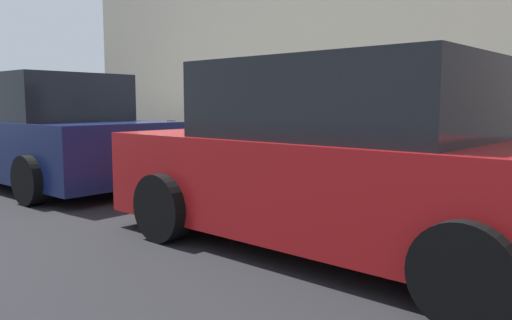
% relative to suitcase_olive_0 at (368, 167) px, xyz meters
% --- Properties ---
extents(ground_plane, '(40.00, 40.00, 0.00)m').
position_rel_suitcase_olive_0_xyz_m(ground_plane, '(4.27, 0.67, -0.44)').
color(ground_plane, black).
extents(sidewalk_curb, '(18.00, 5.00, 0.14)m').
position_rel_suitcase_olive_0_xyz_m(sidewalk_curb, '(4.27, -1.83, -0.37)').
color(sidewalk_curb, '#ADA89E').
rests_on(sidewalk_curb, ground_plane).
extents(suitcase_olive_0, '(0.39, 0.22, 0.83)m').
position_rel_suitcase_olive_0_xyz_m(suitcase_olive_0, '(0.00, 0.00, 0.00)').
color(suitcase_olive_0, '#59601E').
rests_on(suitcase_olive_0, sidewalk_curb).
extents(suitcase_red_1, '(0.51, 0.29, 0.76)m').
position_rel_suitcase_olive_0_xyz_m(suitcase_red_1, '(0.54, 0.04, -0.03)').
color(suitcase_red_1, red).
rests_on(suitcase_red_1, sidewalk_curb).
extents(suitcase_silver_2, '(0.43, 0.26, 1.03)m').
position_rel_suitcase_olive_0_xyz_m(suitcase_silver_2, '(1.09, -0.12, 0.06)').
color(suitcase_silver_2, '#9EA0A8').
rests_on(suitcase_silver_2, sidewalk_curb).
extents(suitcase_navy_3, '(0.39, 0.24, 0.85)m').
position_rel_suitcase_olive_0_xyz_m(suitcase_navy_3, '(1.59, 0.01, -0.01)').
color(suitcase_navy_3, navy).
rests_on(suitcase_navy_3, sidewalk_curb).
extents(suitcase_teal_4, '(0.36, 0.22, 0.90)m').
position_rel_suitcase_olive_0_xyz_m(suitcase_teal_4, '(2.05, -0.10, -0.01)').
color(suitcase_teal_4, '#0F606B').
rests_on(suitcase_teal_4, sidewalk_curb).
extents(suitcase_black_5, '(0.48, 0.25, 0.83)m').
position_rel_suitcase_olive_0_xyz_m(suitcase_black_5, '(2.56, -0.09, -0.04)').
color(suitcase_black_5, black).
rests_on(suitcase_black_5, sidewalk_curb).
extents(fire_hydrant, '(0.39, 0.21, 0.79)m').
position_rel_suitcase_olive_0_xyz_m(fire_hydrant, '(3.43, -0.04, 0.11)').
color(fire_hydrant, '#D89E0C').
rests_on(fire_hydrant, sidewalk_curb).
extents(bollard_post, '(0.15, 0.15, 0.84)m').
position_rel_suitcase_olive_0_xyz_m(bollard_post, '(3.94, 0.11, 0.12)').
color(bollard_post, '#333338').
rests_on(bollard_post, sidewalk_curb).
extents(parking_meter, '(0.12, 0.09, 1.27)m').
position_rel_suitcase_olive_0_xyz_m(parking_meter, '(-1.24, -0.29, 0.53)').
color(parking_meter, slate).
rests_on(parking_meter, sidewalk_curb).
extents(parked_car_red_0, '(4.52, 2.18, 1.66)m').
position_rel_suitcase_olive_0_xyz_m(parked_car_red_0, '(-0.98, 2.23, 0.33)').
color(parked_car_red_0, '#AD1619').
rests_on(parked_car_red_0, ground_plane).
extents(parked_car_navy_1, '(4.31, 2.10, 1.72)m').
position_rel_suitcase_olive_0_xyz_m(parked_car_navy_1, '(4.37, 2.23, 0.36)').
color(parked_car_navy_1, '#141E4C').
rests_on(parked_car_navy_1, ground_plane).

